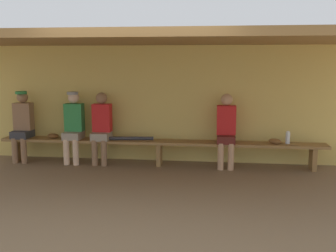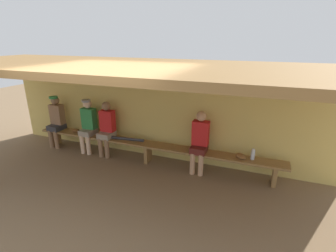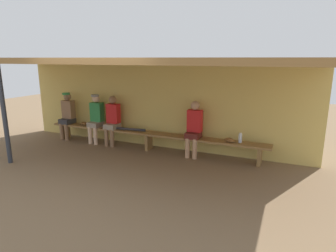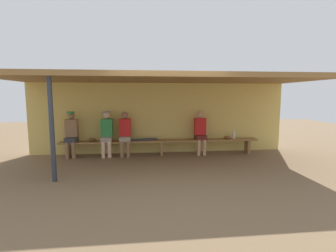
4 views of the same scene
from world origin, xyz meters
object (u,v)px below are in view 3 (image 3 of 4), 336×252
at_px(player_leftmost, 67,114).
at_px(baseball_bat, 130,129).
at_px(player_in_white, 194,127).
at_px(player_in_red, 112,119).
at_px(water_bottle_blue, 240,138).
at_px(bench, 149,135).
at_px(baseball_glove_tan, 84,124).
at_px(support_post, 4,115).
at_px(baseball_glove_dark_brown, 230,140).
at_px(player_shirtless_tan, 96,116).

bearing_deg(player_leftmost, baseball_bat, -0.10).
bearing_deg(player_in_white, player_in_red, 180.00).
bearing_deg(player_in_red, water_bottle_blue, 0.35).
xyz_separation_m(bench, baseball_bat, (-0.54, -0.00, 0.11)).
bearing_deg(water_bottle_blue, player_leftmost, -179.77).
height_order(player_in_red, baseball_bat, player_in_red).
bearing_deg(player_leftmost, baseball_glove_tan, 0.02).
xyz_separation_m(support_post, player_in_red, (1.35, 2.10, -0.37)).
bearing_deg(player_leftmost, water_bottle_blue, 0.23).
distance_m(support_post, player_in_red, 2.53).
bearing_deg(baseball_glove_dark_brown, baseball_bat, -141.41).
height_order(support_post, player_in_red, support_post).
height_order(bench, baseball_glove_tan, baseball_glove_tan).
bearing_deg(baseball_bat, baseball_glove_dark_brown, -6.84).
distance_m(player_in_white, baseball_bat, 1.77).
distance_m(water_bottle_blue, baseball_bat, 2.84).
relative_size(support_post, player_in_red, 1.65).
xyz_separation_m(player_leftmost, water_bottle_blue, (4.94, 0.02, -0.18)).
relative_size(water_bottle_blue, baseball_glove_tan, 0.94).
bearing_deg(baseball_glove_dark_brown, player_in_white, -142.06).
bearing_deg(baseball_glove_dark_brown, player_in_red, -141.43).
xyz_separation_m(water_bottle_blue, baseball_glove_tan, (-4.34, -0.02, -0.06)).
bearing_deg(bench, player_shirtless_tan, 179.87).
relative_size(player_shirtless_tan, player_in_white, 1.01).
bearing_deg(bench, baseball_bat, -180.00).
height_order(support_post, player_leftmost, support_post).
relative_size(bench, baseball_glove_dark_brown, 25.00).
distance_m(support_post, baseball_glove_tan, 2.22).
distance_m(player_shirtless_tan, baseball_bat, 1.12).
xyz_separation_m(support_post, player_in_white, (3.66, 2.10, -0.37)).
bearing_deg(player_in_red, player_leftmost, 179.98).
bearing_deg(water_bottle_blue, player_in_red, -179.65).
bearing_deg(support_post, water_bottle_blue, 24.12).
bearing_deg(player_leftmost, baseball_glove_dark_brown, -0.16).
height_order(player_in_white, baseball_glove_dark_brown, player_in_white).
distance_m(player_shirtless_tan, player_in_white, 2.84).
bearing_deg(baseball_bat, bench, -6.62).
xyz_separation_m(support_post, baseball_bat, (1.90, 2.10, -0.61)).
distance_m(support_post, baseball_bat, 2.90).
relative_size(baseball_glove_dark_brown, baseball_bat, 0.28).
distance_m(support_post, player_in_white, 4.24).
bearing_deg(baseball_bat, player_leftmost, 173.29).
height_order(player_leftmost, player_in_white, player_leftmost).
bearing_deg(player_in_white, support_post, -150.10).
bearing_deg(player_shirtless_tan, bench, -0.13).
bearing_deg(water_bottle_blue, player_in_white, -178.91).
xyz_separation_m(player_in_white, baseball_glove_dark_brown, (0.86, -0.01, -0.22)).
distance_m(player_leftmost, player_in_red, 1.55).
bearing_deg(baseball_glove_tan, player_shirtless_tan, -159.10).
xyz_separation_m(player_leftmost, player_in_white, (3.86, -0.00, -0.02)).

